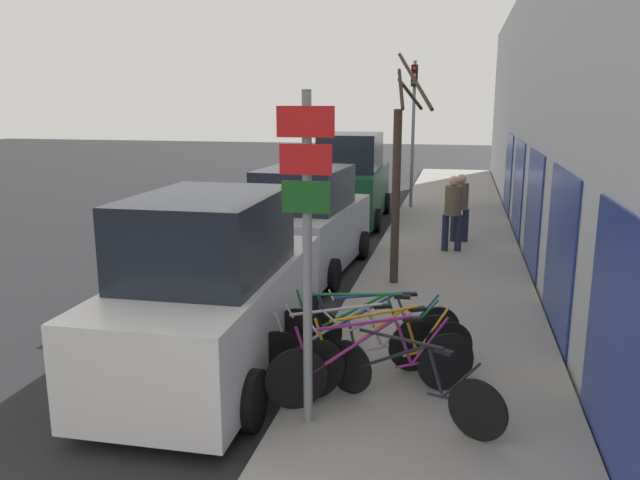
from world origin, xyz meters
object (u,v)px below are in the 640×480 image
(bicycle_5, at_px, (379,327))
(street_tree, at_px, (398,183))
(parked_car_2, at_px, (352,183))
(pedestrian_near, at_px, (460,203))
(signpost, at_px, (307,241))
(bicycle_0, at_px, (408,382))
(bicycle_2, at_px, (384,354))
(bicycle_4, at_px, (366,334))
(parked_car_0, at_px, (213,294))
(traffic_light, at_px, (413,115))
(bicycle_3, at_px, (347,347))
(parked_car_1, at_px, (307,225))
(pedestrian_far, at_px, (453,208))
(bicycle_1, at_px, (373,365))

(bicycle_5, distance_m, street_tree, 3.68)
(parked_car_2, distance_m, pedestrian_near, 4.14)
(signpost, height_order, bicycle_0, signpost)
(bicycle_2, height_order, bicycle_4, bicycle_4)
(bicycle_5, bearing_deg, parked_car_2, -7.15)
(bicycle_4, height_order, parked_car_0, parked_car_0)
(signpost, distance_m, parked_car_0, 2.27)
(bicycle_0, relative_size, parked_car_0, 0.44)
(signpost, bearing_deg, bicycle_4, 76.59)
(traffic_light, bearing_deg, street_tree, -87.29)
(bicycle_3, relative_size, parked_car_1, 0.51)
(bicycle_5, xyz_separation_m, traffic_light, (-0.53, 12.01, 2.52))
(traffic_light, bearing_deg, bicycle_5, -87.46)
(pedestrian_far, height_order, street_tree, street_tree)
(bicycle_0, bearing_deg, traffic_light, 31.71)
(signpost, distance_m, traffic_light, 14.01)
(bicycle_0, height_order, bicycle_3, bicycle_3)
(bicycle_0, relative_size, bicycle_3, 0.91)
(parked_car_2, bearing_deg, bicycle_2, -79.83)
(parked_car_2, bearing_deg, parked_car_1, -91.13)
(signpost, relative_size, street_tree, 0.83)
(pedestrian_near, xyz_separation_m, traffic_light, (-1.53, 4.77, 1.95))
(bicycle_1, bearing_deg, bicycle_5, -22.47)
(bicycle_2, distance_m, street_tree, 4.59)
(bicycle_3, distance_m, pedestrian_near, 8.18)
(parked_car_0, relative_size, parked_car_2, 0.94)
(bicycle_3, relative_size, bicycle_5, 1.04)
(pedestrian_near, distance_m, street_tree, 4.14)
(bicycle_2, bearing_deg, pedestrian_far, -37.27)
(signpost, relative_size, traffic_light, 0.75)
(bicycle_0, bearing_deg, bicycle_4, 55.66)
(bicycle_5, height_order, pedestrian_far, pedestrian_far)
(signpost, height_order, traffic_light, traffic_light)
(parked_car_2, relative_size, street_tree, 1.17)
(bicycle_2, bearing_deg, street_tree, -28.04)
(pedestrian_near, bearing_deg, traffic_light, -73.74)
(pedestrian_near, distance_m, traffic_light, 5.38)
(parked_car_2, bearing_deg, bicycle_5, -79.72)
(bicycle_1, height_order, bicycle_5, bicycle_1)
(parked_car_2, bearing_deg, traffic_light, 50.69)
(parked_car_2, height_order, pedestrian_far, parked_car_2)
(parked_car_0, distance_m, pedestrian_near, 8.46)
(bicycle_1, bearing_deg, signpost, 111.17)
(pedestrian_far, bearing_deg, signpost, 73.43)
(bicycle_0, xyz_separation_m, bicycle_4, (-0.63, 1.16, 0.04))
(bicycle_2, relative_size, parked_car_0, 0.45)
(bicycle_2, height_order, parked_car_1, parked_car_1)
(bicycle_2, xyz_separation_m, bicycle_5, (-0.18, 0.98, -0.04))
(bicycle_2, bearing_deg, bicycle_1, 134.85)
(pedestrian_near, bearing_deg, bicycle_3, 79.53)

